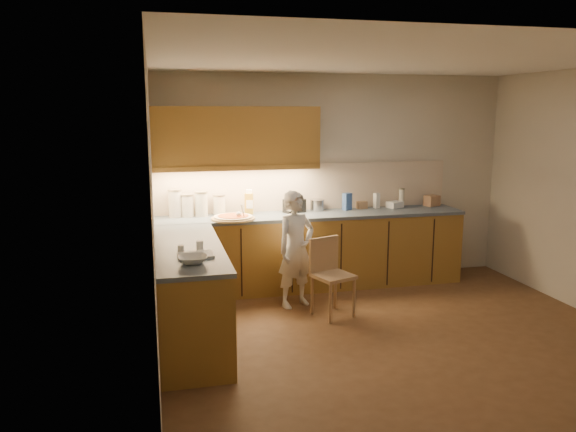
% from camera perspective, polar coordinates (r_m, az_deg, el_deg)
% --- Properties ---
extents(room, '(4.54, 4.50, 2.62)m').
position_cam_1_polar(room, '(5.27, 11.63, 5.24)').
color(room, '#50321B').
rests_on(room, ground).
extents(l_counter, '(3.77, 2.62, 0.92)m').
position_cam_1_polar(l_counter, '(6.37, -1.18, -4.74)').
color(l_counter, olive).
rests_on(l_counter, ground).
extents(backsplash, '(3.75, 0.02, 0.58)m').
position_cam_1_polar(backsplash, '(7.05, 1.87, 2.99)').
color(backsplash, beige).
rests_on(backsplash, l_counter).
extents(upper_cabinets, '(1.95, 0.36, 0.73)m').
position_cam_1_polar(upper_cabinets, '(6.65, -5.29, 8.00)').
color(upper_cabinets, olive).
rests_on(upper_cabinets, ground).
extents(pizza_on_board, '(0.50, 0.50, 0.20)m').
position_cam_1_polar(pizza_on_board, '(6.47, -5.58, -0.16)').
color(pizza_on_board, tan).
rests_on(pizza_on_board, l_counter).
extents(child, '(0.56, 0.47, 1.30)m').
position_cam_1_polar(child, '(6.19, 0.80, -3.39)').
color(child, silver).
rests_on(child, ground).
extents(wooden_chair, '(0.48, 0.48, 0.83)m').
position_cam_1_polar(wooden_chair, '(6.00, 4.23, -5.56)').
color(wooden_chair, tan).
rests_on(wooden_chair, ground).
extents(mixing_bowl, '(0.26, 0.26, 0.06)m').
position_cam_1_polar(mixing_bowl, '(4.69, -9.67, -4.37)').
color(mixing_bowl, white).
rests_on(mixing_bowl, l_counter).
extents(canister_a, '(0.17, 0.17, 0.33)m').
position_cam_1_polar(canister_a, '(6.70, -11.39, 1.30)').
color(canister_a, beige).
rests_on(canister_a, l_counter).
extents(canister_b, '(0.16, 0.16, 0.27)m').
position_cam_1_polar(canister_b, '(6.69, -10.17, 1.08)').
color(canister_b, silver).
rests_on(canister_b, l_counter).
extents(canister_c, '(0.16, 0.16, 0.30)m').
position_cam_1_polar(canister_c, '(6.70, -8.81, 1.24)').
color(canister_c, silver).
rests_on(canister_c, l_counter).
extents(canister_d, '(0.15, 0.15, 0.25)m').
position_cam_1_polar(canister_d, '(6.76, -6.99, 1.16)').
color(canister_d, white).
rests_on(canister_d, l_counter).
extents(oil_jug, '(0.12, 0.10, 0.30)m').
position_cam_1_polar(oil_jug, '(6.77, -3.98, 1.33)').
color(oil_jug, '#B38E23').
rests_on(oil_jug, l_counter).
extents(toaster, '(0.29, 0.22, 0.17)m').
position_cam_1_polar(toaster, '(6.88, 0.65, 1.05)').
color(toaster, black).
rests_on(toaster, l_counter).
extents(steel_pot, '(0.18, 0.18, 0.14)m').
position_cam_1_polar(steel_pot, '(7.01, 2.96, 1.13)').
color(steel_pot, '#A1A1A5').
rests_on(steel_pot, l_counter).
extents(blue_box, '(0.13, 0.11, 0.21)m').
position_cam_1_polar(blue_box, '(7.09, 6.03, 1.47)').
color(blue_box, '#34579D').
rests_on(blue_box, l_counter).
extents(card_box_a, '(0.14, 0.10, 0.09)m').
position_cam_1_polar(card_box_a, '(7.22, 7.50, 1.12)').
color(card_box_a, tan).
rests_on(card_box_a, l_counter).
extents(white_bottle, '(0.08, 0.08, 0.19)m').
position_cam_1_polar(white_bottle, '(7.26, 8.99, 1.55)').
color(white_bottle, white).
rests_on(white_bottle, l_counter).
extents(flat_pack, '(0.24, 0.20, 0.08)m').
position_cam_1_polar(flat_pack, '(7.36, 10.80, 1.15)').
color(flat_pack, white).
rests_on(flat_pack, l_counter).
extents(tall_jar, '(0.08, 0.08, 0.24)m').
position_cam_1_polar(tall_jar, '(7.42, 11.45, 1.86)').
color(tall_jar, silver).
rests_on(tall_jar, l_counter).
extents(card_box_b, '(0.21, 0.19, 0.14)m').
position_cam_1_polar(card_box_b, '(7.59, 14.41, 1.52)').
color(card_box_b, '#9D7454').
rests_on(card_box_b, l_counter).
extents(dough_cloth, '(0.31, 0.24, 0.02)m').
position_cam_1_polar(dough_cloth, '(4.91, -9.39, -3.92)').
color(dough_cloth, white).
rests_on(dough_cloth, l_counter).
extents(spice_jar_a, '(0.07, 0.07, 0.07)m').
position_cam_1_polar(spice_jar_a, '(5.01, -10.83, -3.36)').
color(spice_jar_a, silver).
rests_on(spice_jar_a, l_counter).
extents(spice_jar_b, '(0.08, 0.08, 0.08)m').
position_cam_1_polar(spice_jar_b, '(5.10, -8.95, -3.00)').
color(spice_jar_b, white).
rests_on(spice_jar_b, l_counter).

